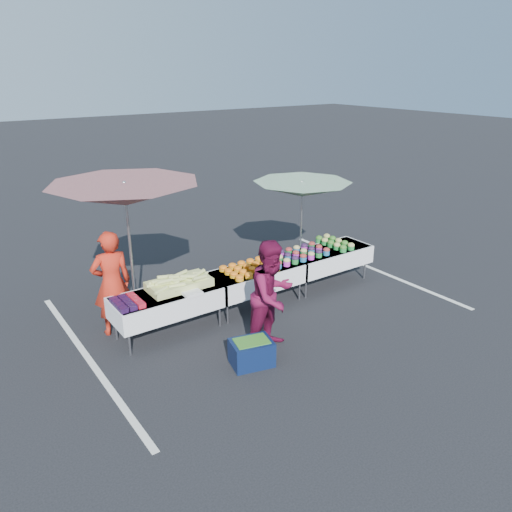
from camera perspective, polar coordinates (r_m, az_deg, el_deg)
ground at (r=9.52m, az=-0.00°, el=-5.63°), size 80.00×80.00×0.00m
stripe_left at (r=8.33m, az=-18.64°, el=-10.99°), size 0.10×5.00×0.00m
stripe_right at (r=11.50m, az=13.14°, el=-1.38°), size 0.10×5.00×0.00m
table_left at (r=8.46m, az=-10.05°, el=-5.14°), size 1.86×0.81×0.75m
table_center at (r=9.28m, az=-0.00°, el=-2.41°), size 1.86×0.81×0.75m
table_right at (r=10.34m, az=8.17°, el=-0.12°), size 1.86×0.81×0.75m
berry_punnets at (r=8.08m, az=-14.50°, el=-5.17°), size 0.40×0.54×0.08m
corn_pile at (r=8.49m, az=-8.77°, el=-3.07°), size 1.16×0.57×0.26m
plastic_bags at (r=8.25m, az=-7.35°, el=-4.20°), size 0.30×0.25×0.05m
carrot_bowls at (r=9.11m, az=-0.73°, el=-1.39°), size 0.95×0.69×0.11m
potato_cups at (r=9.72m, az=4.58°, el=0.21°), size 1.34×0.58×0.16m
bean_baskets at (r=10.49m, az=8.98°, el=1.53°), size 0.36×0.86×0.15m
vendor at (r=8.56m, az=-16.15°, el=-3.01°), size 0.70×0.49×1.80m
customer at (r=7.80m, az=1.86°, el=-4.55°), size 1.00×0.85×1.80m
umbrella_left at (r=8.38m, az=-14.72°, el=6.73°), size 2.64×2.64×2.53m
umbrella_right at (r=10.34m, az=5.31°, el=7.53°), size 2.20×2.20×2.07m
storage_bin at (r=7.66m, az=-0.51°, el=-10.92°), size 0.71×0.58×0.41m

